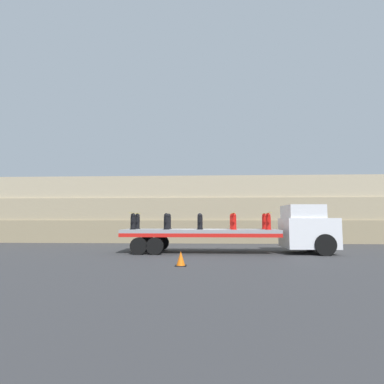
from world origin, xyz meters
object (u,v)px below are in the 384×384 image
at_px(fire_hydrant_black_far_1, 169,221).
at_px(fire_hydrant_red_far_3, 232,221).
at_px(fire_hydrant_red_near_3, 234,222).
at_px(truck_cab, 309,229).
at_px(fire_hydrant_red_near_4, 268,222).
at_px(fire_hydrant_black_near_2, 200,222).
at_px(traffic_cone, 181,259).
at_px(flatbed_trailer, 191,234).
at_px(fire_hydrant_black_far_2, 200,221).
at_px(fire_hydrant_black_near_1, 166,221).
at_px(fire_hydrant_black_near_0, 133,221).
at_px(fire_hydrant_black_far_0, 137,221).
at_px(fire_hydrant_red_far_4, 264,221).

height_order(fire_hydrant_black_far_1, fire_hydrant_red_far_3, same).
bearing_deg(fire_hydrant_red_near_3, fire_hydrant_black_far_1, 163.84).
height_order(truck_cab, fire_hydrant_red_near_3, truck_cab).
distance_m(fire_hydrant_red_far_3, fire_hydrant_red_near_4, 2.14).
bearing_deg(fire_hydrant_black_near_2, traffic_cone, -98.78).
bearing_deg(traffic_cone, flatbed_trailer, 88.40).
bearing_deg(fire_hydrant_red_near_3, fire_hydrant_black_far_2, 149.91).
height_order(fire_hydrant_black_near_2, fire_hydrant_red_far_3, same).
height_order(truck_cab, fire_hydrant_black_near_1, truck_cab).
relative_size(flatbed_trailer, fire_hydrant_black_near_0, 9.59).
xyz_separation_m(fire_hydrant_black_near_0, fire_hydrant_black_near_2, (3.71, 0.00, 0.00)).
height_order(truck_cab, fire_hydrant_red_far_3, truck_cab).
xyz_separation_m(fire_hydrant_black_near_2, fire_hydrant_red_near_3, (1.86, 0.00, 0.00)).
distance_m(fire_hydrant_black_near_2, fire_hydrant_red_near_3, 1.86).
distance_m(fire_hydrant_red_near_3, fire_hydrant_red_near_4, 1.86).
bearing_deg(fire_hydrant_black_far_2, fire_hydrant_black_near_2, -90.00).
distance_m(fire_hydrant_black_far_0, fire_hydrant_red_far_3, 5.57).
height_order(fire_hydrant_black_near_1, fire_hydrant_black_far_2, same).
height_order(flatbed_trailer, fire_hydrant_red_far_4, fire_hydrant_red_far_4).
bearing_deg(truck_cab, traffic_cone, -143.94).
bearing_deg(fire_hydrant_red_far_3, truck_cab, -7.32).
height_order(truck_cab, traffic_cone, truck_cab).
bearing_deg(fire_hydrant_red_far_3, fire_hydrant_red_near_3, -90.00).
bearing_deg(fire_hydrant_black_far_1, fire_hydrant_black_near_0, -149.91).
height_order(truck_cab, fire_hydrant_red_near_4, truck_cab).
xyz_separation_m(fire_hydrant_black_near_0, fire_hydrant_red_far_4, (7.42, 1.07, 0.00)).
bearing_deg(fire_hydrant_black_near_0, fire_hydrant_black_far_2, 16.16).
distance_m(flatbed_trailer, fire_hydrant_black_near_2, 1.02).
relative_size(fire_hydrant_red_near_3, fire_hydrant_red_near_4, 1.00).
bearing_deg(traffic_cone, fire_hydrant_red_far_3, 65.02).
bearing_deg(fire_hydrant_black_far_1, truck_cab, -3.90).
height_order(fire_hydrant_black_far_0, fire_hydrant_black_far_1, same).
relative_size(fire_hydrant_black_near_1, fire_hydrant_red_near_3, 1.00).
distance_m(flatbed_trailer, fire_hydrant_red_far_3, 2.54).
relative_size(fire_hydrant_black_near_1, traffic_cone, 1.53).
xyz_separation_m(truck_cab, fire_hydrant_red_near_3, (-4.18, -0.54, 0.39)).
height_order(fire_hydrant_black_far_0, fire_hydrant_red_far_3, same).
height_order(truck_cab, fire_hydrant_black_far_2, truck_cab).
relative_size(fire_hydrant_red_near_3, fire_hydrant_red_far_3, 1.00).
distance_m(truck_cab, fire_hydrant_black_far_1, 7.92).
relative_size(fire_hydrant_black_near_0, fire_hydrant_black_far_1, 1.00).
relative_size(fire_hydrant_black_far_2, fire_hydrant_red_near_4, 1.00).
distance_m(truck_cab, traffic_cone, 8.37).
bearing_deg(fire_hydrant_black_near_1, fire_hydrant_red_far_3, 16.16).
xyz_separation_m(flatbed_trailer, fire_hydrant_black_far_0, (-3.18, 0.54, 0.68)).
height_order(truck_cab, fire_hydrant_black_far_1, truck_cab).
bearing_deg(fire_hydrant_red_near_4, fire_hydrant_red_near_3, 180.00).
bearing_deg(fire_hydrant_red_near_4, fire_hydrant_black_far_1, 169.07).
relative_size(fire_hydrant_black_far_2, fire_hydrant_red_far_3, 1.00).
height_order(fire_hydrant_black_far_1, fire_hydrant_red_near_4, same).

